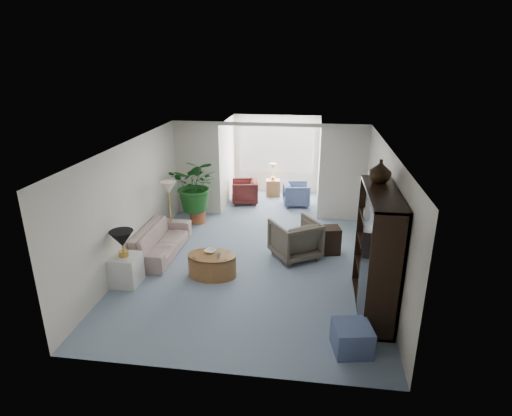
# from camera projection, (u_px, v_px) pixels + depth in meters

# --- Properties ---
(floor) EXTENTS (6.00, 6.00, 0.00)m
(floor) POSITION_uv_depth(u_px,v_px,m) (252.00, 269.00, 8.53)
(floor) COLOR gray
(floor) RESTS_ON ground
(sunroom_floor) EXTENTS (2.60, 2.60, 0.00)m
(sunroom_floor) POSITION_uv_depth(u_px,v_px,m) (272.00, 203.00, 12.35)
(sunroom_floor) COLOR gray
(sunroom_floor) RESTS_ON ground
(back_pier_left) EXTENTS (1.20, 0.12, 2.50)m
(back_pier_left) POSITION_uv_depth(u_px,v_px,m) (197.00, 169.00, 11.14)
(back_pier_left) COLOR beige
(back_pier_left) RESTS_ON ground
(back_pier_right) EXTENTS (1.20, 0.12, 2.50)m
(back_pier_right) POSITION_uv_depth(u_px,v_px,m) (343.00, 174.00, 10.65)
(back_pier_right) COLOR beige
(back_pier_right) RESTS_ON ground
(back_header) EXTENTS (2.60, 0.12, 0.10)m
(back_header) POSITION_uv_depth(u_px,v_px,m) (269.00, 125.00, 10.48)
(back_header) COLOR beige
(back_header) RESTS_ON back_pier_left
(window_pane) EXTENTS (2.20, 0.02, 1.50)m
(window_pane) POSITION_uv_depth(u_px,v_px,m) (276.00, 148.00, 12.87)
(window_pane) COLOR white
(window_blinds) EXTENTS (2.20, 0.02, 1.50)m
(window_blinds) POSITION_uv_depth(u_px,v_px,m) (276.00, 148.00, 12.84)
(window_blinds) COLOR white
(framed_picture) EXTENTS (0.04, 0.50, 0.40)m
(framed_picture) POSITION_uv_depth(u_px,v_px,m) (386.00, 196.00, 7.54)
(framed_picture) COLOR #B2A58F
(sofa) EXTENTS (0.81, 2.03, 0.59)m
(sofa) POSITION_uv_depth(u_px,v_px,m) (161.00, 241.00, 9.12)
(sofa) COLOR #B8AE9C
(sofa) RESTS_ON ground
(end_table) EXTENTS (0.53, 0.53, 0.58)m
(end_table) POSITION_uv_depth(u_px,v_px,m) (126.00, 270.00, 7.89)
(end_table) COLOR silver
(end_table) RESTS_ON ground
(table_lamp) EXTENTS (0.44, 0.44, 0.30)m
(table_lamp) POSITION_uv_depth(u_px,v_px,m) (122.00, 239.00, 7.67)
(table_lamp) COLOR black
(table_lamp) RESTS_ON end_table
(floor_lamp) EXTENTS (0.36, 0.36, 0.28)m
(floor_lamp) POSITION_uv_depth(u_px,v_px,m) (168.00, 188.00, 9.54)
(floor_lamp) COLOR #F8E4C5
(floor_lamp) RESTS_ON ground
(coffee_table) EXTENTS (1.09, 1.09, 0.45)m
(coffee_table) POSITION_uv_depth(u_px,v_px,m) (212.00, 265.00, 8.21)
(coffee_table) COLOR #986737
(coffee_table) RESTS_ON ground
(coffee_bowl) EXTENTS (0.25, 0.25, 0.05)m
(coffee_bowl) POSITION_uv_depth(u_px,v_px,m) (210.00, 251.00, 8.22)
(coffee_bowl) COLOR white
(coffee_bowl) RESTS_ON coffee_table
(coffee_cup) EXTENTS (0.12, 0.12, 0.10)m
(coffee_cup) POSITION_uv_depth(u_px,v_px,m) (218.00, 255.00, 8.00)
(coffee_cup) COLOR #BBB4A3
(coffee_cup) RESTS_ON coffee_table
(wingback_chair) EXTENTS (1.24, 1.25, 0.83)m
(wingback_chair) POSITION_uv_depth(u_px,v_px,m) (295.00, 239.00, 8.91)
(wingback_chair) COLOR #60594B
(wingback_chair) RESTS_ON ground
(side_table_dark) EXTENTS (0.57, 0.49, 0.59)m
(side_table_dark) POSITION_uv_depth(u_px,v_px,m) (328.00, 240.00, 9.14)
(side_table_dark) COLOR black
(side_table_dark) RESTS_ON ground
(entertainment_cabinet) EXTENTS (0.50, 1.88, 2.09)m
(entertainment_cabinet) POSITION_uv_depth(u_px,v_px,m) (377.00, 252.00, 6.89)
(entertainment_cabinet) COLOR black
(entertainment_cabinet) RESTS_ON ground
(cabinet_urn) EXTENTS (0.37, 0.37, 0.39)m
(cabinet_urn) POSITION_uv_depth(u_px,v_px,m) (380.00, 171.00, 6.93)
(cabinet_urn) COLOR black
(cabinet_urn) RESTS_ON entertainment_cabinet
(ottoman) EXTENTS (0.62, 0.62, 0.42)m
(ottoman) POSITION_uv_depth(u_px,v_px,m) (352.00, 338.00, 6.11)
(ottoman) COLOR slate
(ottoman) RESTS_ON ground
(plant_pot) EXTENTS (0.40, 0.40, 0.32)m
(plant_pot) POSITION_uv_depth(u_px,v_px,m) (198.00, 216.00, 10.86)
(plant_pot) COLOR #A34F2F
(plant_pot) RESTS_ON ground
(house_plant) EXTENTS (1.25, 1.08, 1.39)m
(house_plant) POSITION_uv_depth(u_px,v_px,m) (196.00, 185.00, 10.57)
(house_plant) COLOR #1C531D
(house_plant) RESTS_ON plant_pot
(sunroom_chair_blue) EXTENTS (0.83, 0.82, 0.66)m
(sunroom_chair_blue) POSITION_uv_depth(u_px,v_px,m) (296.00, 194.00, 12.04)
(sunroom_chair_blue) COLOR slate
(sunroom_chair_blue) RESTS_ON ground
(sunroom_chair_maroon) EXTENTS (0.86, 0.85, 0.68)m
(sunroom_chair_maroon) POSITION_uv_depth(u_px,v_px,m) (245.00, 192.00, 12.22)
(sunroom_chair_maroon) COLOR maroon
(sunroom_chair_maroon) RESTS_ON ground
(sunroom_table) EXTENTS (0.47, 0.39, 0.51)m
(sunroom_table) POSITION_uv_depth(u_px,v_px,m) (273.00, 188.00, 12.86)
(sunroom_table) COLOR #986737
(sunroom_table) RESTS_ON ground
(shelf_clutter) EXTENTS (0.30, 1.24, 1.06)m
(shelf_clutter) POSITION_uv_depth(u_px,v_px,m) (373.00, 256.00, 6.90)
(shelf_clutter) COLOR #5C5A56
(shelf_clutter) RESTS_ON entertainment_cabinet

